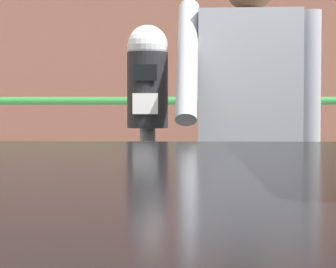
{
  "coord_description": "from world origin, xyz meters",
  "views": [
    {
      "loc": [
        -0.16,
        -2.52,
        1.24
      ],
      "look_at": [
        -0.28,
        0.62,
        1.11
      ],
      "focal_mm": 71.58,
      "sensor_mm": 36.0,
      "label": 1
    }
  ],
  "objects": [
    {
      "name": "parking_meter",
      "position": [
        -0.37,
        0.46,
        1.21
      ],
      "size": [
        0.18,
        0.19,
        1.47
      ],
      "rotation": [
        0.0,
        0.0,
        3.11
      ],
      "color": "slate",
      "rests_on": "sidewalk_curb"
    },
    {
      "name": "background_railing",
      "position": [
        -0.0,
        2.54,
        0.96
      ],
      "size": [
        24.06,
        0.06,
        1.18
      ],
      "color": "#2D7A38",
      "rests_on": "sidewalk_curb"
    },
    {
      "name": "pedestrian_at_meter",
      "position": [
        0.09,
        0.51,
        1.16
      ],
      "size": [
        0.65,
        0.49,
        1.77
      ],
      "rotation": [
        0.0,
        0.0,
        -3.17
      ],
      "color": "black",
      "rests_on": "sidewalk_curb"
    },
    {
      "name": "backdrop_wall",
      "position": [
        0.0,
        5.31,
        1.98
      ],
      "size": [
        32.0,
        0.5,
        3.95
      ],
      "primitive_type": "cube",
      "color": "brown",
      "rests_on": "ground"
    }
  ]
}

